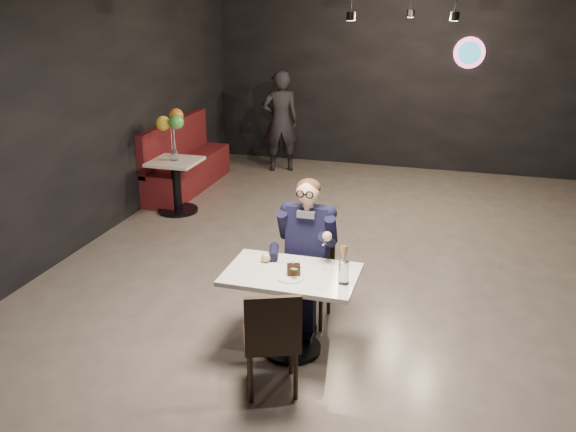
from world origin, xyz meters
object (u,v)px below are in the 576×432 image
(balloon_vase, at_px, (175,155))
(booth_bench, at_px, (187,156))
(main_table, at_px, (291,312))
(side_table, at_px, (176,184))
(seated_man, at_px, (308,250))
(chair_far, at_px, (308,276))
(passerby, at_px, (280,121))
(sundae_glass, at_px, (344,272))
(chair_near, at_px, (271,337))

(balloon_vase, bearing_deg, booth_bench, 106.70)
(main_table, xyz_separation_m, side_table, (-2.53, 2.96, 0.03))
(seated_man, bearing_deg, booth_bench, 129.66)
(booth_bench, bearing_deg, seated_man, -50.34)
(seated_man, relative_size, booth_bench, 0.67)
(chair_far, bearing_deg, main_table, -90.00)
(main_table, height_order, balloon_vase, balloon_vase)
(passerby, bearing_deg, sundae_glass, 90.02)
(main_table, height_order, passerby, passerby)
(main_table, xyz_separation_m, chair_far, (-0.00, 0.55, 0.09))
(chair_near, height_order, booth_bench, booth_bench)
(chair_near, bearing_deg, side_table, 103.38)
(passerby, bearing_deg, seated_man, 87.92)
(sundae_glass, relative_size, side_table, 0.24)
(chair_near, xyz_separation_m, sundae_glass, (0.46, 0.48, 0.39))
(main_table, distance_m, balloon_vase, 3.92)
(chair_near, distance_m, balloon_vase, 4.34)
(seated_man, height_order, balloon_vase, seated_man)
(chair_far, bearing_deg, passerby, 109.83)
(side_table, xyz_separation_m, passerby, (0.78, 2.45, 0.45))
(booth_bench, bearing_deg, balloon_vase, -73.30)
(chair_far, height_order, seated_man, seated_man)
(booth_bench, xyz_separation_m, passerby, (1.08, 1.45, 0.32))
(side_table, bearing_deg, chair_far, -43.64)
(booth_bench, relative_size, side_table, 2.66)
(sundae_glass, bearing_deg, chair_far, 126.16)
(sundae_glass, relative_size, booth_bench, 0.09)
(booth_bench, distance_m, balloon_vase, 1.08)
(chair_far, relative_size, passerby, 0.54)
(chair_near, distance_m, booth_bench, 5.33)
(main_table, height_order, side_table, side_table)
(chair_far, bearing_deg, side_table, 136.36)
(balloon_vase, bearing_deg, chair_far, -43.64)
(chair_far, bearing_deg, chair_near, -90.00)
(booth_bench, xyz_separation_m, balloon_vase, (0.30, -1.00, 0.28))
(chair_near, relative_size, passerby, 0.54)
(sundae_glass, xyz_separation_m, balloon_vase, (-2.98, 3.03, -0.02))
(chair_far, bearing_deg, sundae_glass, -53.84)
(seated_man, bearing_deg, passerby, 109.83)
(booth_bench, height_order, passerby, passerby)
(chair_far, distance_m, passerby, 5.18)
(chair_near, height_order, passerby, passerby)
(main_table, bearing_deg, sundae_glass, -9.13)
(side_table, relative_size, balloon_vase, 5.58)
(booth_bench, bearing_deg, chair_far, -50.34)
(sundae_glass, bearing_deg, chair_near, -133.36)
(chair_far, height_order, chair_near, same)
(side_table, bearing_deg, sundae_glass, -45.48)
(sundae_glass, distance_m, booth_bench, 5.21)
(sundae_glass, xyz_separation_m, passerby, (-2.21, 5.48, 0.01))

